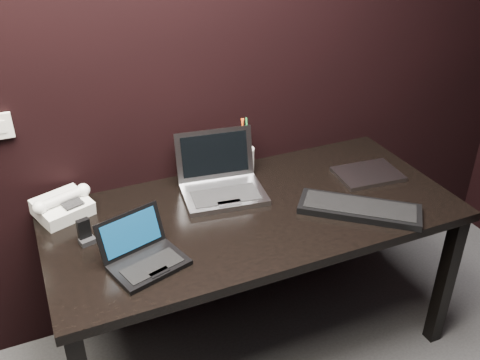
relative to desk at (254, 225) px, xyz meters
name	(u,v)px	position (x,y,z in m)	size (l,w,h in m)	color
wall_back	(146,60)	(-0.30, 0.40, 0.64)	(4.00, 4.00, 0.00)	black
desk	(254,225)	(0.00, 0.00, 0.00)	(1.70, 0.80, 0.74)	black
netbook	(144,255)	(-0.51, -0.16, 0.11)	(0.31, 0.29, 0.16)	black
silver_laptop	(221,183)	(-0.07, 0.18, 0.12)	(0.38, 0.36, 0.24)	#A1A2A7
ext_keyboard	(359,209)	(0.39, -0.19, 0.09)	(0.49, 0.44, 0.03)	black
closed_laptop	(368,174)	(0.60, 0.04, 0.09)	(0.30, 0.23, 0.02)	#9C9BA1
desk_phone	(63,206)	(-0.73, 0.27, 0.12)	(0.26, 0.24, 0.12)	silver
mobile_phone	(85,234)	(-0.68, 0.05, 0.11)	(0.07, 0.06, 0.10)	black
pen_cup	(245,158)	(0.10, 0.33, 0.14)	(0.10, 0.10, 0.26)	white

